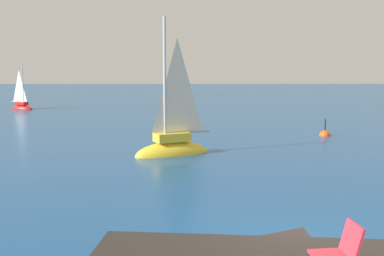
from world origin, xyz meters
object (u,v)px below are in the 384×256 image
sailboat_near (172,147)px  beach_chair (341,250)px  marker_buoy (325,136)px  sailboat_far (22,107)px

sailboat_near → beach_chair: bearing=76.7°
beach_chair → marker_buoy: (4.89, 17.82, -1.14)m
beach_chair → marker_buoy: 18.51m
beach_chair → sailboat_far: bearing=-70.6°
sailboat_far → beach_chair: (15.43, -32.18, 0.93)m
sailboat_near → marker_buoy: bearing=-171.4°
beach_chair → marker_buoy: size_ratio=0.71×
sailboat_far → marker_buoy: sailboat_far is taller
beach_chair → sailboat_near: bearing=-84.4°
sailboat_near → sailboat_far: (-12.75, 19.42, -0.10)m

